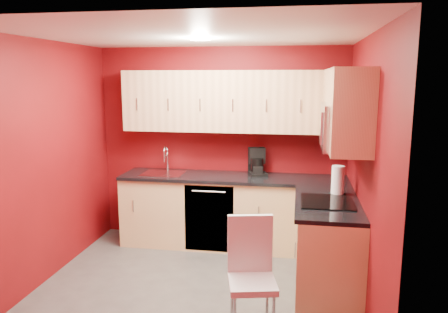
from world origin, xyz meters
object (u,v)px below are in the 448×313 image
(microwave, at_px, (343,126))
(napkin_holder, at_px, (257,171))
(coffee_maker, at_px, (258,162))
(dining_chair, at_px, (252,277))
(sink, at_px, (164,171))
(paper_towel, at_px, (338,180))

(microwave, relative_size, napkin_holder, 6.13)
(coffee_maker, bearing_deg, dining_chair, -104.64)
(dining_chair, bearing_deg, sink, 113.03)
(microwave, bearing_deg, sink, 154.40)
(coffee_maker, xyz_separation_m, dining_chair, (0.14, -1.96, -0.60))
(microwave, relative_size, coffee_maker, 2.25)
(napkin_holder, bearing_deg, microwave, -49.55)
(napkin_holder, xyz_separation_m, paper_towel, (0.91, -0.74, 0.09))
(sink, xyz_separation_m, paper_towel, (2.10, -0.69, 0.12))
(sink, xyz_separation_m, napkin_holder, (1.20, 0.05, 0.03))
(sink, distance_m, coffee_maker, 1.21)
(microwave, height_order, coffee_maker, microwave)
(microwave, relative_size, paper_towel, 2.49)
(microwave, distance_m, dining_chair, 1.64)
(sink, height_order, napkin_holder, sink)
(sink, distance_m, dining_chair, 2.33)
(paper_towel, bearing_deg, coffee_maker, 138.57)
(napkin_holder, xyz_separation_m, dining_chair, (0.14, -1.90, -0.49))
(coffee_maker, distance_m, napkin_holder, 0.12)
(sink, xyz_separation_m, dining_chair, (1.34, -1.85, -0.46))
(coffee_maker, height_order, paper_towel, coffee_maker)
(microwave, distance_m, napkin_holder, 1.55)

